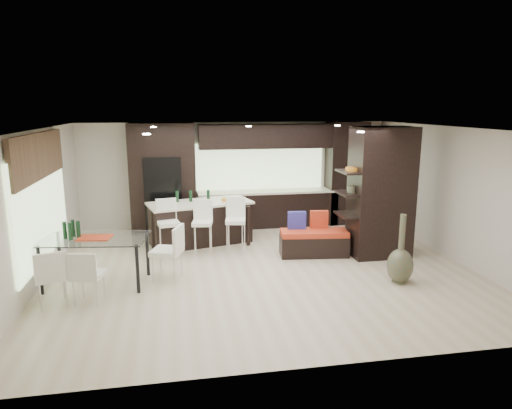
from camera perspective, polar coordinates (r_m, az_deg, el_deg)
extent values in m
plane|color=#C1B094|center=(8.99, 0.68, -7.98)|extent=(8.00, 8.00, 0.00)
cube|color=beige|center=(12.03, -2.42, 3.82)|extent=(8.00, 0.02, 2.70)
cube|color=beige|center=(8.81, -25.78, -0.51)|extent=(0.02, 7.00, 2.70)
cube|color=beige|center=(10.15, 23.49, 1.23)|extent=(0.02, 7.00, 2.70)
cube|color=white|center=(8.45, 0.72, 9.47)|extent=(8.00, 7.00, 0.02)
cube|color=#B2D199|center=(8.99, -25.20, -0.22)|extent=(0.04, 3.20, 1.90)
cube|color=#B2D199|center=(12.05, 0.43, 4.81)|extent=(3.40, 0.04, 1.20)
cube|color=brown|center=(8.85, -25.54, 5.48)|extent=(0.08, 3.00, 0.80)
cube|color=white|center=(8.70, 0.41, 9.41)|extent=(4.00, 3.00, 0.02)
cube|color=black|center=(11.78, 0.21, 3.65)|extent=(6.80, 0.68, 2.70)
cube|color=black|center=(11.62, -11.48, 1.28)|extent=(0.90, 0.68, 1.90)
cube|color=black|center=(9.80, 15.35, 1.46)|extent=(1.20, 0.80, 2.70)
cube|color=black|center=(10.58, -6.96, -2.24)|extent=(2.48, 1.53, 0.96)
cube|color=white|center=(9.78, -10.84, -3.56)|extent=(0.50, 0.50, 0.97)
cube|color=white|center=(9.81, -6.69, -3.49)|extent=(0.47, 0.47, 0.93)
cube|color=white|center=(9.86, -2.57, -3.26)|extent=(0.48, 0.48, 0.95)
cube|color=black|center=(9.74, 7.24, -4.79)|extent=(1.47, 0.70, 0.54)
cube|color=white|center=(8.57, -19.30, -6.71)|extent=(1.90, 1.24, 0.85)
cube|color=white|center=(7.83, -20.20, -8.68)|extent=(0.53, 0.53, 0.83)
cube|color=white|center=(7.93, -24.21, -8.59)|extent=(0.59, 0.59, 0.87)
cube|color=white|center=(8.44, -11.07, -6.23)|extent=(0.65, 0.65, 0.94)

